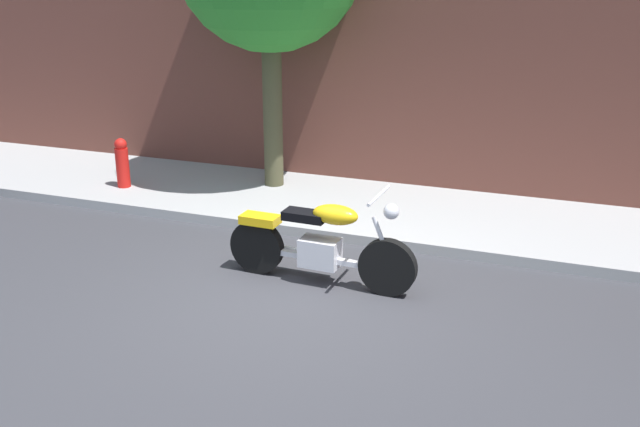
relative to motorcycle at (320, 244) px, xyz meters
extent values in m
plane|color=#38383D|center=(-0.11, -0.48, -0.47)|extent=(60.00, 60.00, 0.00)
cube|color=#A2A2A2|center=(-0.11, 2.42, -0.40)|extent=(25.86, 2.40, 0.14)
cylinder|color=black|center=(0.79, -0.03, -0.15)|extent=(0.65, 0.14, 0.64)
cylinder|color=black|center=(-0.79, 0.02, -0.15)|extent=(0.65, 0.14, 0.64)
cube|color=silver|center=(0.00, -0.01, -0.10)|extent=(0.45, 0.30, 0.32)
cube|color=silver|center=(0.00, -0.01, -0.17)|extent=(1.42, 0.13, 0.06)
ellipsoid|color=yellow|center=(0.18, -0.01, 0.38)|extent=(0.53, 0.28, 0.22)
cube|color=black|center=(-0.18, 0.00, 0.32)|extent=(0.49, 0.26, 0.10)
cube|color=yellow|center=(-0.74, 0.02, 0.20)|extent=(0.45, 0.26, 0.10)
cylinder|color=silver|center=(0.73, -0.03, 0.13)|extent=(0.27, 0.06, 0.58)
cylinder|color=silver|center=(0.67, -0.03, 0.66)|extent=(0.06, 0.70, 0.04)
sphere|color=silver|center=(0.81, -0.03, 0.50)|extent=(0.17, 0.17, 0.17)
cylinder|color=silver|center=(-0.24, 0.16, -0.20)|extent=(0.80, 0.12, 0.09)
cylinder|color=#47452D|center=(-1.84, 2.89, 0.92)|extent=(0.29, 0.29, 2.78)
cylinder|color=red|center=(-3.97, 1.97, -0.09)|extent=(0.20, 0.20, 0.75)
sphere|color=red|center=(-3.97, 1.97, 0.34)|extent=(0.19, 0.19, 0.19)
camera|label=1|loc=(2.58, -6.95, 2.97)|focal=40.36mm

